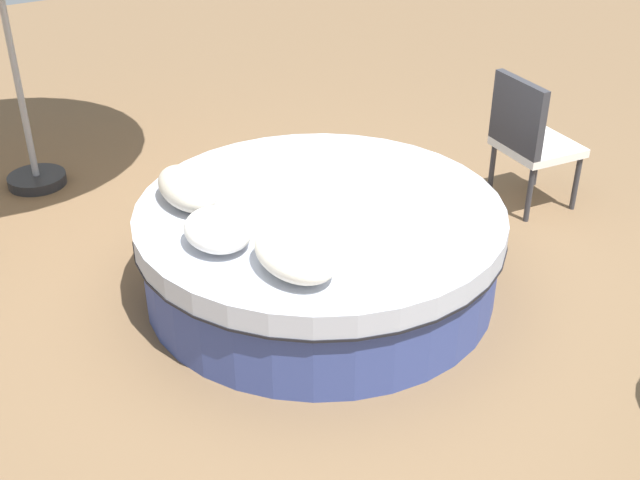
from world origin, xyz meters
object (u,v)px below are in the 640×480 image
object	(u,v)px
throw_pillow_0	(187,188)
throw_pillow_1	(218,230)
throw_pillow_2	(295,253)
patio_chair	(528,135)
round_bed	(320,247)

from	to	relation	value
throw_pillow_0	throw_pillow_1	world-z (taller)	throw_pillow_0
throw_pillow_0	throw_pillow_2	size ratio (longest dim) A/B	0.95
throw_pillow_0	throw_pillow_2	distance (m)	0.98
patio_chair	round_bed	bearing A→B (deg)	-79.40
throw_pillow_1	throw_pillow_0	bearing A→B (deg)	-5.86
throw_pillow_1	patio_chair	world-z (taller)	patio_chair
throw_pillow_0	patio_chair	xyz separation A→B (m)	(-0.30, -2.47, -0.11)
throw_pillow_0	throw_pillow_1	distance (m)	0.53
throw_pillow_1	round_bed	bearing A→B (deg)	-83.57
patio_chair	throw_pillow_1	bearing A→B (deg)	-78.86
round_bed	throw_pillow_1	world-z (taller)	throw_pillow_1
patio_chair	throw_pillow_0	bearing A→B (deg)	-90.90
round_bed	throw_pillow_2	size ratio (longest dim) A/B	3.95
throw_pillow_0	throw_pillow_1	xyz separation A→B (m)	(-0.53, 0.05, -0.01)
round_bed	throw_pillow_0	world-z (taller)	throw_pillow_0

